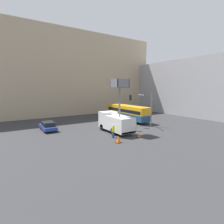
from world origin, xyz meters
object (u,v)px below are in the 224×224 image
Objects in this scene: city_bus at (127,112)px; traffic_light_pole at (143,104)px; traffic_cone_near_truck at (118,139)px; utility_truck at (115,121)px; traffic_cone_mid_road at (139,135)px; road_worker_near_truck at (113,131)px; parked_car_curbside at (48,126)px; road_worker_directing at (135,125)px.

traffic_light_pole is (-1.40, -6.01, 2.06)m from city_bus.
traffic_cone_near_truck is (-8.35, -4.79, -3.46)m from traffic_light_pole.
traffic_light_pole is at bearing 4.92° from utility_truck.
traffic_cone_mid_road is at bearing -137.43° from traffic_light_pole.
traffic_cone_mid_road is at bearing 5.38° from traffic_cone_near_truck.
road_worker_near_truck reaches higher than traffic_cone_mid_road.
parked_car_curbside is at bearing 117.17° from traffic_cone_near_truck.
city_bus is 6.51m from traffic_light_pole.
road_worker_near_truck is 2.19m from traffic_cone_near_truck.
utility_truck is 5.10m from traffic_cone_near_truck.
utility_truck is 1.36× the size of traffic_light_pole.
road_worker_near_truck is 2.92× the size of traffic_cone_mid_road.
traffic_light_pole reaches higher than traffic_cone_near_truck.
parked_car_curbside is (-6.13, 8.73, -0.19)m from road_worker_near_truck.
traffic_light_pole is 9.23× the size of traffic_cone_mid_road.
city_bus reaches higher than traffic_cone_mid_road.
city_bus is 6.06× the size of road_worker_near_truck.
parked_car_curbside reaches higher than traffic_cone_mid_road.
city_bus reaches higher than traffic_cone_near_truck.
traffic_light_pole reaches higher than parked_car_curbside.
traffic_cone_near_truck is (-5.31, -3.24, -0.55)m from road_worker_directing.
parked_car_curbside is at bearing 82.92° from city_bus.
parked_car_curbside is (-13.88, 5.99, -3.14)m from traffic_light_pole.
road_worker_near_truck is 0.96× the size of road_worker_directing.
city_bus is at bearing 41.81° from utility_truck.
traffic_cone_near_truck is at bearing -174.62° from traffic_cone_mid_road.
road_worker_near_truck reaches higher than parked_car_curbside.
city_bus is 12.70m from road_worker_near_truck.
road_worker_near_truck is 4.86m from road_worker_directing.
utility_truck reaches higher than road_worker_near_truck.
city_bus is 15.32m from parked_car_curbside.
parked_car_curbside is at bearing 156.66° from traffic_light_pole.
utility_truck is at bearing 124.63° from city_bus.
traffic_cone_mid_road is (2.90, -1.71, -0.60)m from road_worker_near_truck.
traffic_light_pole is 3.03× the size of road_worker_directing.
city_bus is 1.92× the size of traffic_light_pole.
road_worker_near_truck is at bearing 149.42° from traffic_cone_mid_road.
city_bus is 8.81m from road_worker_directing.
utility_truck is at bearing -39.11° from parked_car_curbside.
utility_truck is 3.12m from road_worker_directing.
utility_truck is 4.10× the size of road_worker_directing.
traffic_cone_mid_road is (-1.81, -2.91, -0.65)m from road_worker_directing.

